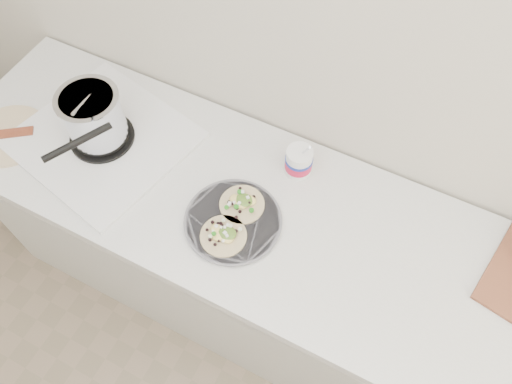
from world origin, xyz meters
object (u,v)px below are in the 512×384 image
at_px(stove, 97,125).
at_px(tub, 300,160).
at_px(taco_plate, 233,220).
at_px(bacon_plate, 9,135).

relative_size(stove, tub, 3.13).
xyz_separation_m(taco_plate, bacon_plate, (-0.86, -0.06, -0.01)).
height_order(taco_plate, tub, tub).
bearing_deg(bacon_plate, tub, 18.72).
relative_size(stove, taco_plate, 2.07).
relative_size(tub, bacon_plate, 0.76).
xyz_separation_m(stove, bacon_plate, (-0.30, -0.14, -0.08)).
xyz_separation_m(tub, bacon_plate, (-0.96, -0.33, -0.06)).
bearing_deg(stove, bacon_plate, -143.68).
bearing_deg(taco_plate, bacon_plate, -176.25).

